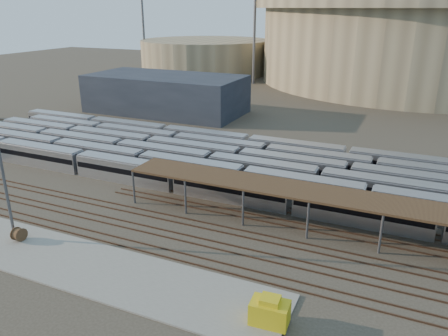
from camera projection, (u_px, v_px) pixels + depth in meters
ground at (178, 216)px, 60.18m from camera, size 420.00×420.00×0.00m
apron at (73, 262)px, 49.21m from camera, size 50.00×9.00×0.20m
subway_trains at (232, 163)px, 75.33m from camera, size 121.71×23.90×3.60m
inspection_shed at (349, 199)px, 53.45m from camera, size 60.30×6.00×5.30m
empty_tracks at (158, 232)px, 55.86m from camera, size 170.00×9.62×0.18m
stadium at (418, 37)px, 164.84m from camera, size 124.00×124.00×32.50m
secondary_arena at (206, 56)px, 192.11m from camera, size 56.00×56.00×14.00m
service_building at (166, 94)px, 118.98m from camera, size 42.00×20.00×10.00m
floodlight_0 at (255, 26)px, 158.77m from camera, size 4.00×1.00×38.40m
floodlight_1 at (143, 23)px, 188.41m from camera, size 4.00×1.00×38.40m
floodlight_3 at (336, 23)px, 193.94m from camera, size 4.00×1.00×38.40m
cable_reel_east at (19, 234)px, 53.35m from camera, size 1.13×1.77×1.67m
yard_light_pole at (2, 169)px, 51.04m from camera, size 0.81×0.36×18.18m
yellow_equipment at (270, 313)px, 39.25m from camera, size 3.61×2.40×2.17m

